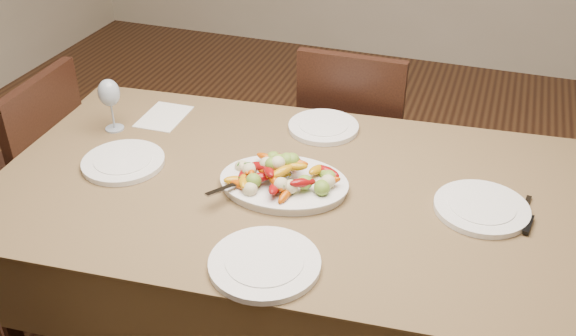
% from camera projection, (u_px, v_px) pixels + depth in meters
% --- Properties ---
extents(dining_table, '(1.93, 1.20, 0.76)m').
position_uv_depth(dining_table, '(288.00, 276.00, 2.20)').
color(dining_table, brown).
rests_on(dining_table, ground).
extents(chair_far, '(0.42, 0.42, 0.95)m').
position_uv_depth(chair_far, '(357.00, 142.00, 2.78)').
color(chair_far, black).
rests_on(chair_far, ground).
extents(chair_left, '(0.44, 0.44, 0.95)m').
position_uv_depth(chair_left, '(18.00, 186.00, 2.50)').
color(chair_left, black).
rests_on(chair_left, ground).
extents(serving_platter, '(0.41, 0.32, 0.02)m').
position_uv_depth(serving_platter, '(284.00, 185.00, 1.97)').
color(serving_platter, white).
rests_on(serving_platter, dining_table).
extents(roasted_vegetables, '(0.34, 0.24, 0.09)m').
position_uv_depth(roasted_vegetables, '(284.00, 169.00, 1.94)').
color(roasted_vegetables, maroon).
rests_on(roasted_vegetables, serving_platter).
extents(serving_spoon, '(0.28, 0.18, 0.03)m').
position_uv_depth(serving_spoon, '(260.00, 179.00, 1.94)').
color(serving_spoon, '#9EA0A8').
rests_on(serving_spoon, serving_platter).
extents(plate_left, '(0.27, 0.27, 0.02)m').
position_uv_depth(plate_left, '(123.00, 162.00, 2.09)').
color(plate_left, white).
rests_on(plate_left, dining_table).
extents(plate_right, '(0.28, 0.28, 0.02)m').
position_uv_depth(plate_right, '(481.00, 208.00, 1.88)').
color(plate_right, white).
rests_on(plate_right, dining_table).
extents(plate_far, '(0.25, 0.25, 0.02)m').
position_uv_depth(plate_far, '(323.00, 127.00, 2.29)').
color(plate_far, white).
rests_on(plate_far, dining_table).
extents(plate_near, '(0.30, 0.30, 0.02)m').
position_uv_depth(plate_near, '(265.00, 264.00, 1.67)').
color(plate_near, white).
rests_on(plate_near, dining_table).
extents(wine_glass, '(0.08, 0.08, 0.20)m').
position_uv_depth(wine_glass, '(111.00, 104.00, 2.24)').
color(wine_glass, '#8C99A5').
rests_on(wine_glass, dining_table).
extents(menu_card, '(0.16, 0.21, 0.00)m').
position_uv_depth(menu_card, '(164.00, 117.00, 2.37)').
color(menu_card, silver).
rests_on(menu_card, dining_table).
extents(table_knife, '(0.05, 0.20, 0.01)m').
position_uv_depth(table_knife, '(527.00, 217.00, 1.85)').
color(table_knife, '#9EA0A8').
rests_on(table_knife, dining_table).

